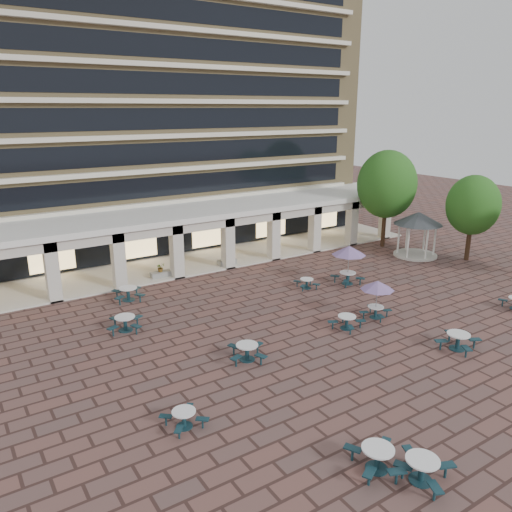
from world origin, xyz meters
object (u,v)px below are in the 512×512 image
at_px(planter_left, 161,273).
at_px(planter_right, 227,259).
at_px(picnic_table_2, 458,340).
at_px(picnic_table_1, 422,468).
at_px(gazebo, 418,223).
at_px(picnic_table_0, 377,456).

distance_m(planter_left, planter_right, 5.49).
bearing_deg(planter_right, picnic_table_2, -81.04).
xyz_separation_m(picnic_table_1, planter_right, (6.20, 23.79, 0.01)).
height_order(gazebo, planter_right, gazebo).
bearing_deg(picnic_table_0, planter_right, 90.50).
bearing_deg(picnic_table_2, picnic_table_0, -175.12).
height_order(picnic_table_1, planter_right, planter_right).
distance_m(picnic_table_2, planter_left, 20.36).
bearing_deg(picnic_table_2, picnic_table_1, -167.46).
height_order(picnic_table_2, planter_left, planter_left).
bearing_deg(planter_left, planter_right, 0.00).
distance_m(picnic_table_0, picnic_table_1, 1.44).
relative_size(picnic_table_1, planter_left, 1.52).
bearing_deg(picnic_table_0, planter_left, 103.89).
bearing_deg(picnic_table_1, planter_right, 53.53).
height_order(picnic_table_0, planter_right, planter_right).
distance_m(picnic_table_0, planter_left, 22.66).
xyz_separation_m(picnic_table_1, gazebo, (20.67, 17.68, 2.27)).
relative_size(picnic_table_2, planter_right, 1.52).
height_order(picnic_table_2, gazebo, gazebo).
bearing_deg(picnic_table_1, picnic_table_0, 102.60).
xyz_separation_m(picnic_table_0, planter_left, (1.52, 22.61, -0.08)).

